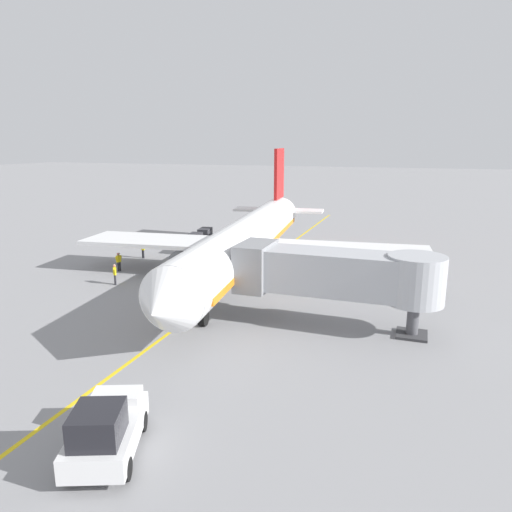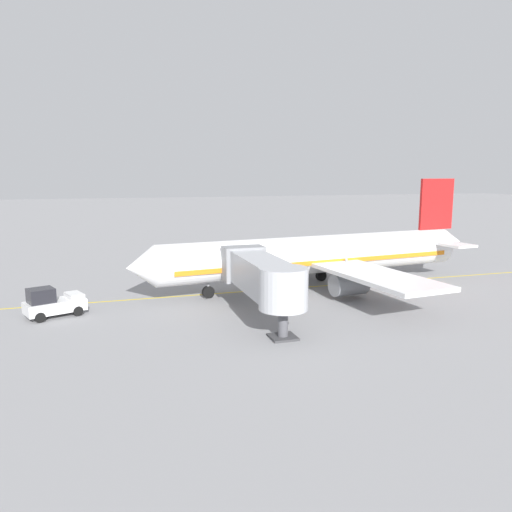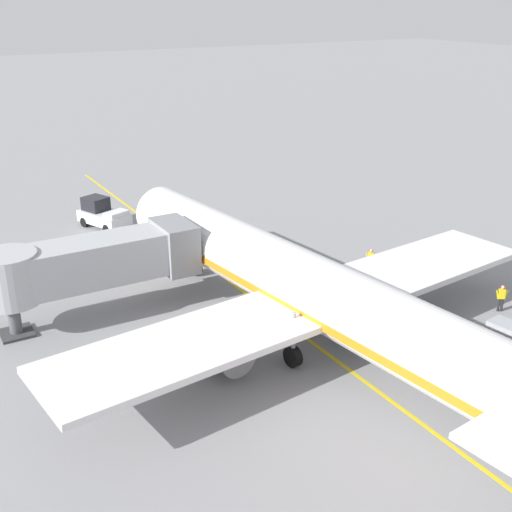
# 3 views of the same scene
# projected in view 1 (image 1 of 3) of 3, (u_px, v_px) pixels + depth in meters

# --- Properties ---
(ground_plane) EXTENTS (400.00, 400.00, 0.00)m
(ground_plane) POSITION_uv_depth(u_px,v_px,m) (239.00, 282.00, 39.49)
(ground_plane) COLOR gray
(gate_lead_in_line) EXTENTS (0.24, 80.00, 0.01)m
(gate_lead_in_line) POSITION_uv_depth(u_px,v_px,m) (239.00, 282.00, 39.49)
(gate_lead_in_line) COLOR gold
(gate_lead_in_line) RESTS_ON ground
(parked_airliner) EXTENTS (30.39, 37.35, 10.63)m
(parked_airliner) POSITION_uv_depth(u_px,v_px,m) (247.00, 241.00, 40.20)
(parked_airliner) COLOR white
(parked_airliner) RESTS_ON ground
(jet_bridge) EXTENTS (12.56, 3.50, 4.98)m
(jet_bridge) POSITION_uv_depth(u_px,v_px,m) (335.00, 273.00, 29.16)
(jet_bridge) COLOR #A8AAAF
(jet_bridge) RESTS_ON ground
(pushback_tractor) EXTENTS (3.66, 4.90, 2.40)m
(pushback_tractor) POSITION_uv_depth(u_px,v_px,m) (106.00, 430.00, 17.25)
(pushback_tractor) COLOR silver
(pushback_tractor) RESTS_ON ground
(baggage_tug_lead) EXTENTS (2.21, 2.77, 1.62)m
(baggage_tug_lead) POSITION_uv_depth(u_px,v_px,m) (218.00, 246.00, 49.64)
(baggage_tug_lead) COLOR silver
(baggage_tug_lead) RESTS_ON ground
(baggage_cart_front) EXTENTS (1.61, 2.97, 1.58)m
(baggage_cart_front) POSITION_uv_depth(u_px,v_px,m) (190.00, 244.00, 49.48)
(baggage_cart_front) COLOR #4C4C51
(baggage_cart_front) RESTS_ON ground
(baggage_cart_second_in_train) EXTENTS (1.61, 2.97, 1.58)m
(baggage_cart_second_in_train) POSITION_uv_depth(u_px,v_px,m) (195.00, 239.00, 52.25)
(baggage_cart_second_in_train) COLOR #4C4C51
(baggage_cart_second_in_train) RESTS_ON ground
(baggage_cart_third_in_train) EXTENTS (1.61, 2.97, 1.58)m
(baggage_cart_third_in_train) POSITION_uv_depth(u_px,v_px,m) (205.00, 234.00, 55.36)
(baggage_cart_third_in_train) COLOR #4C4C51
(baggage_cart_third_in_train) RESTS_ON ground
(ground_crew_wing_walker) EXTENTS (0.53, 0.61, 1.69)m
(ground_crew_wing_walker) POSITION_uv_depth(u_px,v_px,m) (115.00, 273.00, 38.52)
(ground_crew_wing_walker) COLOR #232328
(ground_crew_wing_walker) RESTS_ON ground
(ground_crew_loader) EXTENTS (0.65, 0.47, 1.69)m
(ground_crew_loader) POSITION_uv_depth(u_px,v_px,m) (143.00, 249.00, 47.45)
(ground_crew_loader) COLOR #232328
(ground_crew_loader) RESTS_ON ground
(ground_crew_marshaller) EXTENTS (0.34, 0.72, 1.69)m
(ground_crew_marshaller) POSITION_uv_depth(u_px,v_px,m) (119.00, 261.00, 42.59)
(ground_crew_marshaller) COLOR #232328
(ground_crew_marshaller) RESTS_ON ground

